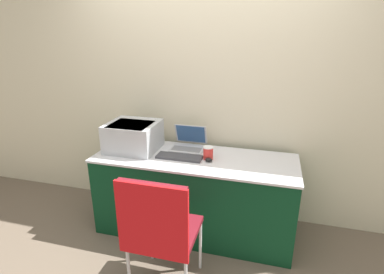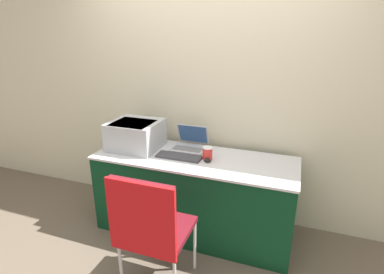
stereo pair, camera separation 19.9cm
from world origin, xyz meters
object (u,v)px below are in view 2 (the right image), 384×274
(laptop_left, at_px, (190,144))
(mouse, at_px, (207,160))
(chair, at_px, (150,224))
(printer, at_px, (136,134))
(coffee_cup, at_px, (207,153))
(external_keyboard, at_px, (179,157))

(laptop_left, height_order, mouse, laptop_left)
(laptop_left, bearing_deg, chair, -85.48)
(laptop_left, distance_m, chair, 1.04)
(laptop_left, xyz_separation_m, mouse, (0.26, -0.25, -0.03))
(printer, bearing_deg, mouse, -7.10)
(laptop_left, relative_size, coffee_cup, 2.69)
(laptop_left, distance_m, external_keyboard, 0.25)
(mouse, bearing_deg, coffee_cup, 107.91)
(printer, height_order, external_keyboard, printer)
(external_keyboard, relative_size, chair, 0.42)
(printer, relative_size, mouse, 7.14)
(printer, relative_size, external_keyboard, 1.12)
(laptop_left, bearing_deg, printer, -162.45)
(external_keyboard, relative_size, coffee_cup, 3.51)
(printer, xyz_separation_m, coffee_cup, (0.74, -0.04, -0.08))
(printer, xyz_separation_m, mouse, (0.76, -0.09, -0.13))
(mouse, bearing_deg, chair, -102.90)
(mouse, bearing_deg, laptop_left, 135.47)
(coffee_cup, distance_m, chair, 0.87)
(external_keyboard, height_order, chair, chair)
(external_keyboard, height_order, mouse, mouse)
(external_keyboard, bearing_deg, coffee_cup, 10.50)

